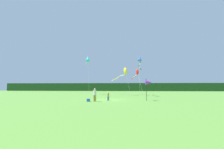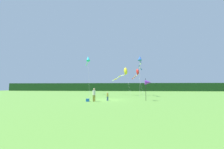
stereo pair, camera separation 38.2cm
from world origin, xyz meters
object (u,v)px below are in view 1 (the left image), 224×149
(kite_red, at_px, (137,73))
(kite_cyan, at_px, (88,59))
(kite_blue, at_px, (140,60))
(banner_flag_pole, at_px, (149,83))
(person_adult, at_px, (95,94))
(kite_yellow, at_px, (124,72))
(cooler_box, at_px, (88,100))
(person_child, at_px, (108,96))

(kite_red, xyz_separation_m, kite_cyan, (-12.37, 1.20, 3.77))
(kite_blue, bearing_deg, banner_flag_pole, -89.09)
(person_adult, distance_m, kite_red, 17.15)
(kite_yellow, bearing_deg, cooler_box, -108.65)
(kite_yellow, bearing_deg, person_adult, -105.88)
(kite_cyan, bearing_deg, banner_flag_pole, -48.45)
(person_adult, height_order, kite_cyan, kite_cyan)
(cooler_box, distance_m, kite_blue, 16.13)
(person_adult, xyz_separation_m, kite_red, (7.12, 14.99, 4.35))
(kite_cyan, bearing_deg, person_adult, -72.05)
(kite_blue, height_order, kite_yellow, kite_blue)
(kite_cyan, bearing_deg, kite_yellow, -11.39)
(person_adult, bearing_deg, kite_red, 64.60)
(person_adult, bearing_deg, banner_flag_pole, 12.13)
(kite_red, bearing_deg, kite_blue, -84.01)
(person_adult, height_order, kite_yellow, kite_yellow)
(banner_flag_pole, bearing_deg, person_adult, -167.87)
(kite_blue, bearing_deg, kite_red, 95.99)
(kite_blue, bearing_deg, cooler_box, -125.66)
(kite_cyan, bearing_deg, kite_red, -5.57)
(person_child, distance_m, banner_flag_pole, 6.24)
(cooler_box, bearing_deg, person_adult, 14.84)
(cooler_box, bearing_deg, kite_red, 62.40)
(kite_cyan, xyz_separation_m, kite_blue, (12.74, -4.81, -1.44))
(banner_flag_pole, relative_size, kite_red, 0.45)
(banner_flag_pole, distance_m, kite_cyan, 20.50)
(person_adult, relative_size, kite_yellow, 0.25)
(person_child, bearing_deg, kite_cyan, 115.18)
(banner_flag_pole, xyz_separation_m, kite_cyan, (-12.90, 14.55, 6.49))
(person_adult, xyz_separation_m, banner_flag_pole, (7.65, 1.64, 1.62))
(person_child, relative_size, banner_flag_pole, 0.38)
(banner_flag_pole, height_order, kite_cyan, kite_cyan)
(banner_flag_pole, bearing_deg, kite_yellow, 105.76)
(kite_red, bearing_deg, kite_yellow, -167.54)
(person_child, height_order, cooler_box, person_child)
(kite_blue, bearing_deg, kite_cyan, 159.34)
(kite_red, bearing_deg, cooler_box, -117.60)
(person_child, bearing_deg, banner_flag_pole, 2.74)
(banner_flag_pole, bearing_deg, kite_cyan, 131.55)
(banner_flag_pole, relative_size, kite_yellow, 0.45)
(banner_flag_pole, distance_m, kite_red, 13.63)
(kite_red, distance_m, kite_yellow, 3.12)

